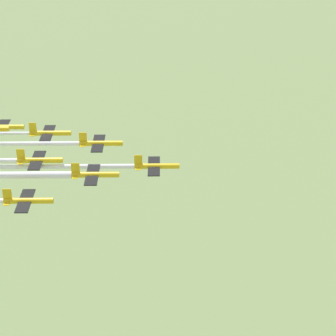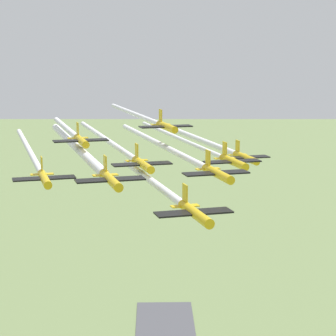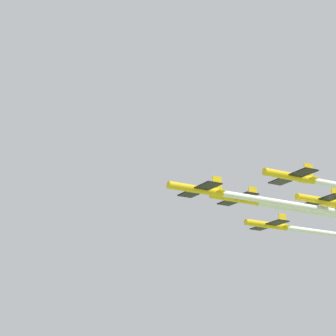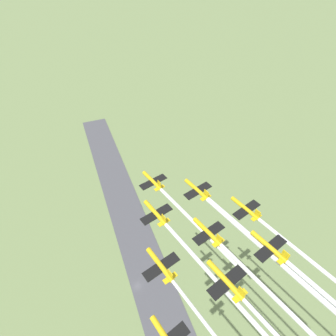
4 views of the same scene
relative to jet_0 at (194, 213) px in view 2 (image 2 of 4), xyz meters
The scene contains 18 objects.
jet_0 is the anchor object (origin of this frame).
jet_1 13.54m from the jet_0, behind, with size 8.45×8.30×3.02m.
jet_2 13.53m from the jet_0, 115.80° to the right, with size 8.45×8.30×3.02m.
jet_3 26.85m from the jet_0, behind, with size 8.45×8.30×3.02m.
jet_4 23.17m from the jet_0, 146.27° to the right, with size 8.45×8.30×3.02m.
jet_5 26.83m from the jet_0, 115.80° to the right, with size 8.45×8.30×3.02m.
jet_6 40.24m from the jet_0, behind, with size 8.45×8.30×3.02m.
jet_7 35.73m from the jet_0, 157.36° to the right, with size 8.45×8.30×3.02m.
jet_8 35.52m from the jet_0, 135.18° to the right, with size 8.45×8.30×3.02m.
smoke_trail_0 18.58m from the jet_0, 146.27° to the right, with size 24.57×16.85×0.96m.
smoke_trail_1 41.14m from the jet_0, 155.80° to the right, with size 41.82×28.34×0.91m.
smoke_trail_2 42.79m from the jet_0, 137.12° to the right, with size 44.86×30.57×1.34m.
smoke_trail_3 53.66m from the jet_0, 160.96° to the right, with size 41.38×27.95×0.70m.
smoke_trail_4 52.16m from the jet_0, 146.27° to the right, with size 41.90×28.39×0.89m.
smoke_trail_5 54.31m from the jet_0, 131.77° to the right, with size 42.64×28.90×0.92m.
smoke_trail_6 69.19m from the jet_0, 163.42° to the right, with size 45.98×31.18×1.03m.
smoke_trail_7 58.57m from the jet_0, 152.96° to the right, with size 32.24×21.88×0.77m.
smoke_trail_8 53.52m from the jet_0, 138.95° to the right, with size 24.07×16.50×0.94m.
Camera 2 is at (56.45, 6.44, 103.27)m, focal length 70.00 mm.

